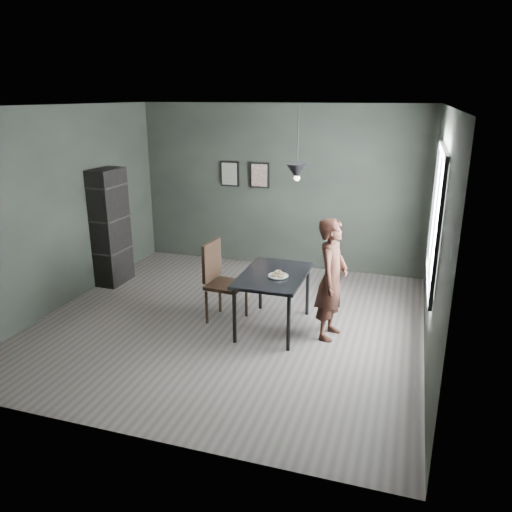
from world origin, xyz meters
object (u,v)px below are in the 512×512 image
(cafe_table, at_px, (273,280))
(pendant_lamp, at_px, (297,171))
(white_plate, at_px, (278,276))
(shelf_unit, at_px, (111,227))
(wood_chair, at_px, (220,276))
(woman, at_px, (332,279))

(cafe_table, height_order, pendant_lamp, pendant_lamp)
(white_plate, xyz_separation_m, shelf_unit, (-3.00, 0.93, 0.17))
(cafe_table, height_order, wood_chair, wood_chair)
(cafe_table, distance_m, white_plate, 0.15)
(white_plate, xyz_separation_m, woman, (0.66, 0.07, 0.01))
(white_plate, bearing_deg, shelf_unit, 162.78)
(cafe_table, xyz_separation_m, shelf_unit, (-2.92, 0.85, 0.25))
(wood_chair, distance_m, shelf_unit, 2.32)
(white_plate, height_order, shelf_unit, shelf_unit)
(wood_chair, bearing_deg, woman, 2.38)
(woman, distance_m, wood_chair, 1.51)
(pendant_lamp, bearing_deg, shelf_unit, 166.75)
(woman, xyz_separation_m, wood_chair, (-1.50, 0.06, -0.15))
(woman, xyz_separation_m, shelf_unit, (-3.66, 0.86, 0.16))
(white_plate, height_order, wood_chair, wood_chair)
(white_plate, relative_size, pendant_lamp, 0.27)
(white_plate, relative_size, shelf_unit, 0.12)
(wood_chair, height_order, pendant_lamp, pendant_lamp)
(cafe_table, relative_size, shelf_unit, 0.65)
(woman, height_order, wood_chair, woman)
(woman, height_order, pendant_lamp, pendant_lamp)
(cafe_table, distance_m, wood_chair, 0.76)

